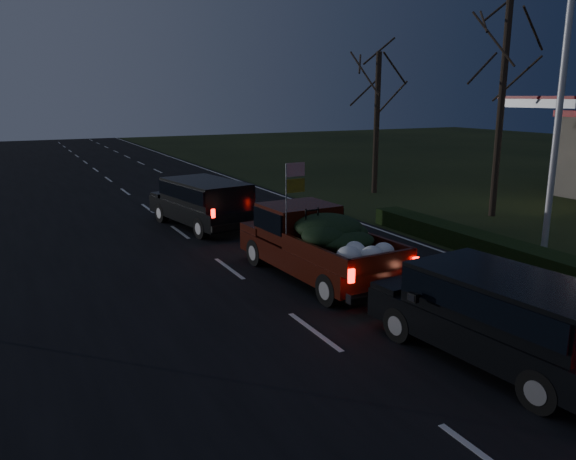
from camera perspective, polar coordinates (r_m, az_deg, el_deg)
name	(u,v)px	position (r m, az deg, el deg)	size (l,w,h in m)	color
ground	(314,332)	(12.11, 2.69, -10.33)	(120.00, 120.00, 0.00)	black
road_asphalt	(314,332)	(12.11, 2.69, -10.28)	(14.00, 120.00, 0.02)	black
hedge_row	(481,244)	(18.90, 19.01, -1.31)	(1.00, 10.00, 0.60)	black
light_pole	(563,75)	(18.99, 26.16, 13.95)	(0.50, 0.90, 9.16)	silver
bare_tree_mid	(505,57)	(24.55, 21.21, 16.02)	(3.60, 3.60, 8.50)	black
bare_tree_far	(378,89)	(29.11, 9.11, 13.99)	(3.60, 3.60, 7.00)	black
pickup_truck	(317,240)	(15.29, 2.93, -0.98)	(2.40, 5.57, 2.86)	#3F1008
lead_suv	(204,199)	(21.38, -8.50, 3.15)	(2.95, 5.38, 1.47)	black
rear_suv	(503,310)	(11.12, 21.02, -7.59)	(2.59, 5.04, 1.40)	black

